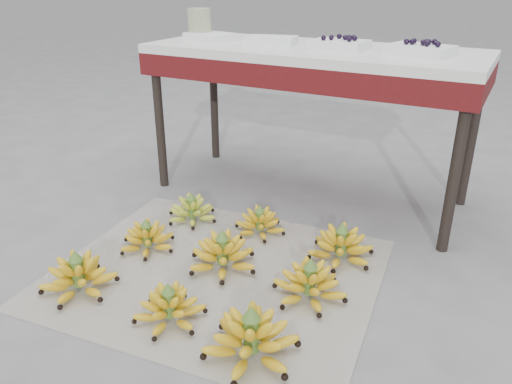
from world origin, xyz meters
The scene contains 17 objects.
ground centered at (0.00, 0.00, 0.00)m, with size 60.00×60.00×0.00m, color #5F5F61.
newspaper_mat centered at (-0.03, 0.00, 0.00)m, with size 1.25×1.05×0.01m, color white.
bunch_front_left centered at (-0.42, -0.35, 0.06)m, with size 0.36×0.36×0.17m.
bunch_front_center centered at (-0.01, -0.33, 0.06)m, with size 0.32×0.32×0.15m.
bunch_front_right centered at (0.32, -0.35, 0.07)m, with size 0.40×0.40×0.19m.
bunch_mid_left centered at (-0.39, 0.02, 0.06)m, with size 0.29×0.29×0.15m.
bunch_mid_center centered at (-0.03, 0.04, 0.07)m, with size 0.38×0.38×0.17m.
bunch_mid_right centered at (0.36, 0.02, 0.06)m, with size 0.30×0.30×0.17m.
bunch_back_left centered at (-0.38, 0.33, 0.06)m, with size 0.27×0.27×0.15m.
bunch_back_center centered at (-0.03, 0.37, 0.05)m, with size 0.25×0.25×0.14m.
bunch_back_right centered at (0.37, 0.34, 0.06)m, with size 0.36×0.36×0.17m.
vendor_table centered at (-0.02, 0.90, 0.69)m, with size 1.62×0.65×0.78m.
tray_far_left centered at (-0.59, 0.86, 0.80)m, with size 0.27×0.22×0.04m.
tray_left centered at (-0.23, 0.87, 0.80)m, with size 0.27×0.22×0.04m.
tray_right centered at (0.11, 0.89, 0.80)m, with size 0.26×0.20×0.06m.
tray_far_right centered at (0.49, 0.88, 0.80)m, with size 0.30×0.25×0.07m.
glass_jar centered at (-0.67, 0.89, 0.86)m, with size 0.13×0.13×0.16m, color beige.
Camera 1 is at (0.92, -1.42, 1.11)m, focal length 35.00 mm.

